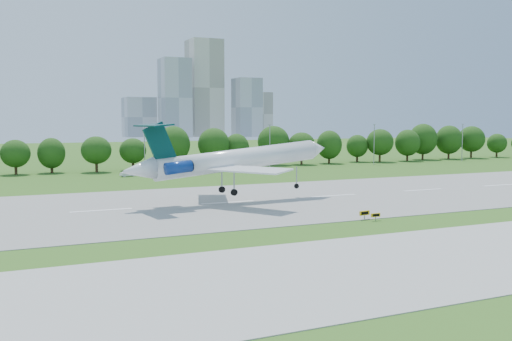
% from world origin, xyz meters
% --- Properties ---
extents(ground, '(600.00, 600.00, 0.00)m').
position_xyz_m(ground, '(0.00, 0.00, 0.00)').
color(ground, '#2D5A17').
rests_on(ground, ground).
extents(runway, '(400.00, 45.00, 0.08)m').
position_xyz_m(runway, '(0.00, 25.00, 0.04)').
color(runway, gray).
rests_on(runway, ground).
extents(tree_line, '(288.40, 8.40, 10.40)m').
position_xyz_m(tree_line, '(0.00, 92.00, 6.19)').
color(tree_line, '#382314').
rests_on(tree_line, ground).
extents(light_poles, '(175.90, 0.25, 12.19)m').
position_xyz_m(light_poles, '(-2.50, 82.00, 6.34)').
color(light_poles, gray).
rests_on(light_poles, ground).
extents(skyline, '(127.00, 52.00, 80.00)m').
position_xyz_m(skyline, '(100.16, 390.61, 30.46)').
color(skyline, '#B2B2B7').
rests_on(skyline, ground).
extents(airliner, '(36.89, 26.61, 11.73)m').
position_xyz_m(airliner, '(-19.94, 24.80, 7.01)').
color(airliner, white).
rests_on(airliner, ground).
extents(taxi_sign_left, '(1.73, 0.47, 1.21)m').
position_xyz_m(taxi_sign_left, '(-9.02, 2.78, 0.89)').
color(taxi_sign_left, gray).
rests_on(taxi_sign_left, ground).
extents(taxi_sign_centre, '(1.44, 0.20, 1.01)m').
position_xyz_m(taxi_sign_centre, '(-8.13, 1.52, 0.75)').
color(taxi_sign_centre, gray).
rests_on(taxi_sign_centre, ground).
extents(service_vehicle_a, '(4.09, 2.25, 1.28)m').
position_xyz_m(service_vehicle_a, '(-25.62, 75.37, 0.64)').
color(service_vehicle_a, silver).
rests_on(service_vehicle_a, ground).
extents(service_vehicle_b, '(3.54, 2.78, 1.13)m').
position_xyz_m(service_vehicle_b, '(-3.94, 80.68, 0.56)').
color(service_vehicle_b, silver).
rests_on(service_vehicle_b, ground).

